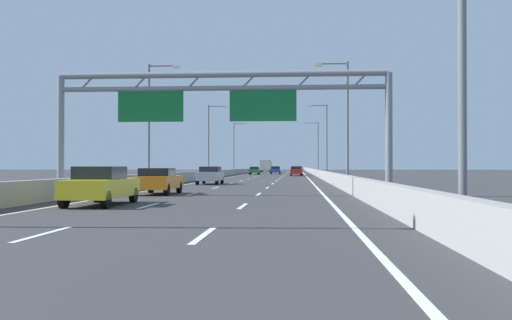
{
  "coord_description": "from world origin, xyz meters",
  "views": [
    {
      "loc": [
        3.84,
        0.15,
        1.53
      ],
      "look_at": [
        -0.74,
        63.95,
        2.19
      ],
      "focal_mm": 39.91,
      "sensor_mm": 36.0,
      "label": 1
    }
  ],
  "objects_px": {
    "streetlamp_left_distant": "(235,145)",
    "orange_car": "(158,181)",
    "streetlamp_right_distant": "(317,145)",
    "box_truck": "(266,166)",
    "streetlamp_left_mid": "(152,116)",
    "silver_car": "(210,175)",
    "blue_car": "(276,170)",
    "streetlamp_right_near": "(452,1)",
    "streetlamp_left_far": "(210,136)",
    "red_car": "(296,171)",
    "yellow_car": "(101,185)",
    "sign_gantry": "(218,101)",
    "green_car": "(254,170)",
    "streetlamp_right_mid": "(344,115)",
    "white_car": "(296,171)",
    "streetlamp_right_far": "(325,136)"
  },
  "relations": [
    {
      "from": "sign_gantry",
      "to": "yellow_car",
      "type": "xyz_separation_m",
      "value": [
        -3.56,
        -7.24,
        -4.07
      ]
    },
    {
      "from": "streetlamp_right_distant",
      "to": "box_truck",
      "type": "height_order",
      "value": "streetlamp_right_distant"
    },
    {
      "from": "streetlamp_left_mid",
      "to": "streetlamp_right_distant",
      "type": "height_order",
      "value": "same"
    },
    {
      "from": "streetlamp_right_distant",
      "to": "blue_car",
      "type": "relative_size",
      "value": 2.26
    },
    {
      "from": "streetlamp_left_mid",
      "to": "red_car",
      "type": "relative_size",
      "value": 2.09
    },
    {
      "from": "streetlamp_right_mid",
      "to": "streetlamp_left_distant",
      "type": "height_order",
      "value": "same"
    },
    {
      "from": "red_car",
      "to": "streetlamp_right_near",
      "type": "bearing_deg",
      "value": -87.11
    },
    {
      "from": "streetlamp_left_distant",
      "to": "green_car",
      "type": "height_order",
      "value": "streetlamp_left_distant"
    },
    {
      "from": "streetlamp_right_near",
      "to": "box_truck",
      "type": "bearing_deg",
      "value": 95.14
    },
    {
      "from": "streetlamp_left_mid",
      "to": "streetlamp_right_mid",
      "type": "xyz_separation_m",
      "value": [
        14.93,
        0.0,
        0.0
      ]
    },
    {
      "from": "silver_car",
      "to": "box_truck",
      "type": "height_order",
      "value": "box_truck"
    },
    {
      "from": "streetlamp_right_mid",
      "to": "streetlamp_right_distant",
      "type": "relative_size",
      "value": 1.0
    },
    {
      "from": "streetlamp_left_mid",
      "to": "orange_car",
      "type": "relative_size",
      "value": 2.28
    },
    {
      "from": "green_car",
      "to": "red_car",
      "type": "xyz_separation_m",
      "value": [
        7.42,
        -13.82,
        0.03
      ]
    },
    {
      "from": "streetlamp_left_far",
      "to": "red_car",
      "type": "height_order",
      "value": "streetlamp_left_far"
    },
    {
      "from": "silver_car",
      "to": "yellow_car",
      "type": "relative_size",
      "value": 0.96
    },
    {
      "from": "yellow_car",
      "to": "sign_gantry",
      "type": "bearing_deg",
      "value": 63.81
    },
    {
      "from": "sign_gantry",
      "to": "silver_car",
      "type": "relative_size",
      "value": 3.97
    },
    {
      "from": "streetlamp_right_far",
      "to": "white_car",
      "type": "bearing_deg",
      "value": 100.75
    },
    {
      "from": "streetlamp_left_distant",
      "to": "orange_car",
      "type": "bearing_deg",
      "value": -86.99
    },
    {
      "from": "streetlamp_left_mid",
      "to": "blue_car",
      "type": "xyz_separation_m",
      "value": [
        7.33,
        63.14,
        -4.66
      ]
    },
    {
      "from": "streetlamp_right_near",
      "to": "silver_car",
      "type": "bearing_deg",
      "value": 107.98
    },
    {
      "from": "streetlamp_right_distant",
      "to": "silver_car",
      "type": "xyz_separation_m",
      "value": [
        -10.83,
        -56.89,
        -4.64
      ]
    },
    {
      "from": "streetlamp_right_distant",
      "to": "white_car",
      "type": "xyz_separation_m",
      "value": [
        -3.79,
        -10.09,
        -4.64
      ]
    },
    {
      "from": "streetlamp_right_far",
      "to": "yellow_car",
      "type": "height_order",
      "value": "streetlamp_right_far"
    },
    {
      "from": "streetlamp_left_distant",
      "to": "box_truck",
      "type": "height_order",
      "value": "streetlamp_left_distant"
    },
    {
      "from": "streetlamp_left_far",
      "to": "box_truck",
      "type": "bearing_deg",
      "value": 86.47
    },
    {
      "from": "streetlamp_right_distant",
      "to": "blue_car",
      "type": "bearing_deg",
      "value": 158.65
    },
    {
      "from": "white_car",
      "to": "streetlamp_left_mid",
      "type": "bearing_deg",
      "value": -102.54
    },
    {
      "from": "streetlamp_right_distant",
      "to": "orange_car",
      "type": "height_order",
      "value": "streetlamp_right_distant"
    },
    {
      "from": "streetlamp_left_mid",
      "to": "streetlamp_right_distant",
      "type": "xyz_separation_m",
      "value": [
        14.93,
        60.17,
        0.0
      ]
    },
    {
      "from": "streetlamp_left_distant",
      "to": "green_car",
      "type": "distance_m",
      "value": 7.14
    },
    {
      "from": "streetlamp_right_near",
      "to": "sign_gantry",
      "type": "bearing_deg",
      "value": 116.65
    },
    {
      "from": "sign_gantry",
      "to": "streetlamp_left_distant",
      "type": "xyz_separation_m",
      "value": [
        -7.29,
        75.04,
        0.55
      ]
    },
    {
      "from": "streetlamp_left_distant",
      "to": "box_truck",
      "type": "xyz_separation_m",
      "value": [
        3.87,
        32.72,
        -3.79
      ]
    },
    {
      "from": "streetlamp_right_mid",
      "to": "streetlamp_left_far",
      "type": "bearing_deg",
      "value": 116.39
    },
    {
      "from": "streetlamp_left_distant",
      "to": "streetlamp_right_near",
      "type": "bearing_deg",
      "value": -80.61
    },
    {
      "from": "streetlamp_left_mid",
      "to": "streetlamp_right_near",
      "type": "bearing_deg",
      "value": -63.61
    },
    {
      "from": "streetlamp_left_far",
      "to": "blue_car",
      "type": "relative_size",
      "value": 2.26
    },
    {
      "from": "streetlamp_left_far",
      "to": "silver_car",
      "type": "xyz_separation_m",
      "value": [
        4.1,
        -26.81,
        -4.64
      ]
    },
    {
      "from": "silver_car",
      "to": "yellow_car",
      "type": "xyz_separation_m",
      "value": [
        -0.37,
        -25.39,
        0.01
      ]
    },
    {
      "from": "streetlamp_left_distant",
      "to": "orange_car",
      "type": "relative_size",
      "value": 2.28
    },
    {
      "from": "streetlamp_right_near",
      "to": "green_car",
      "type": "relative_size",
      "value": 2.25
    },
    {
      "from": "silver_car",
      "to": "streetlamp_right_near",
      "type": "bearing_deg",
      "value": -72.02
    },
    {
      "from": "sign_gantry",
      "to": "blue_car",
      "type": "bearing_deg",
      "value": 89.97
    },
    {
      "from": "green_car",
      "to": "blue_car",
      "type": "distance_m",
      "value": 7.6
    },
    {
      "from": "streetlamp_left_mid",
      "to": "yellow_car",
      "type": "bearing_deg",
      "value": -80.42
    },
    {
      "from": "streetlamp_right_near",
      "to": "streetlamp_right_distant",
      "type": "height_order",
      "value": "same"
    },
    {
      "from": "streetlamp_left_mid",
      "to": "streetlamp_right_distant",
      "type": "bearing_deg",
      "value": 76.06
    },
    {
      "from": "white_car",
      "to": "red_car",
      "type": "distance_m",
      "value": 7.52
    }
  ]
}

